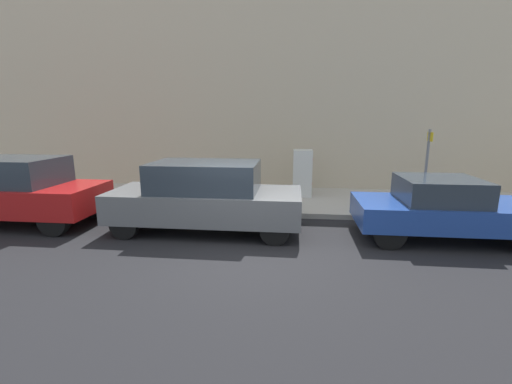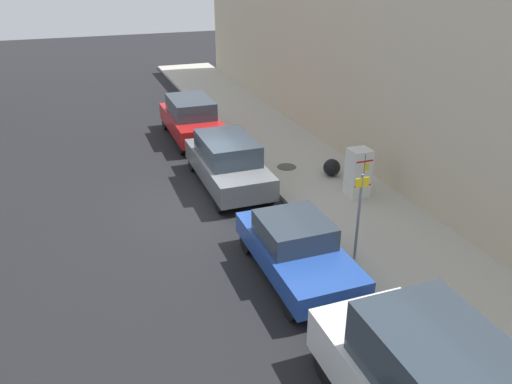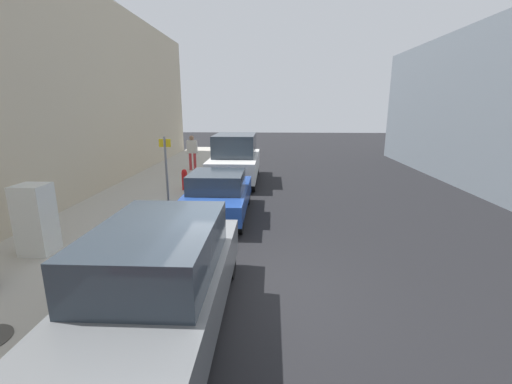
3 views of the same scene
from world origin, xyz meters
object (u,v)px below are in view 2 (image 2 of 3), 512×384
Objects in this scene: trash_bag at (332,167)px; parked_hatchback_blue at (296,248)px; street_sign_post at (359,213)px; parked_suv_gray at (228,162)px; parked_suv_red at (191,118)px; discarded_refrigerator at (358,173)px; fire_hydrant at (434,310)px.

parked_hatchback_blue is (3.58, 4.88, 0.29)m from trash_bag.
street_sign_post is 5.96m from parked_suv_gray.
street_sign_post is at bearing 176.27° from parked_hatchback_blue.
parked_hatchback_blue is at bearing 53.72° from trash_bag.
trash_bag is 6.06m from parked_hatchback_blue.
street_sign_post is 0.58× the size of parked_hatchback_blue.
parked_suv_red is at bearing -90.00° from parked_suv_gray.
discarded_refrigerator is at bearing 89.76° from trash_bag.
parked_suv_red reaches higher than parked_hatchback_blue.
discarded_refrigerator is 8.46m from parked_suv_red.
parked_suv_gray is (1.78, -8.53, 0.31)m from fire_hydrant.
street_sign_post is 0.50× the size of parked_suv_gray.
trash_bag is 3.68m from parked_suv_gray.
fire_hydrant is 8.72m from parked_suv_gray.
trash_bag is (-0.01, -1.71, -0.48)m from discarded_refrigerator.
fire_hydrant is at bearing 77.04° from trash_bag.
discarded_refrigerator is at bearing -138.47° from parked_hatchback_blue.
fire_hydrant is 0.18× the size of parked_suv_gray.
trash_bag is at bearing 121.00° from parked_suv_red.
parked_hatchback_blue is at bearing -3.73° from street_sign_post.
discarded_refrigerator is 6.36m from fire_hydrant.
parked_suv_gray is (3.58, -0.73, 0.43)m from trash_bag.
street_sign_post reaches higher than trash_bag.
fire_hydrant is 1.36× the size of trash_bag.
trash_bag is at bearing -126.28° from parked_hatchback_blue.
discarded_refrigerator is 4.78m from parked_hatchback_blue.
parked_suv_red is (1.60, -10.94, -0.55)m from street_sign_post.
street_sign_post is 2.96m from fire_hydrant.
street_sign_post reaches higher than parked_hatchback_blue.
parked_suv_gray is at bearing -74.34° from street_sign_post.
discarded_refrigerator is 2.61× the size of trash_bag.
fire_hydrant is (1.79, 6.09, -0.37)m from discarded_refrigerator.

